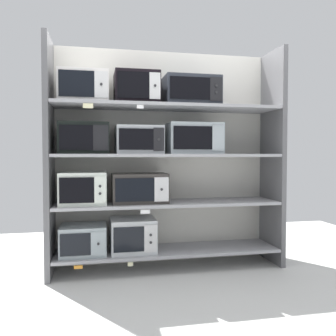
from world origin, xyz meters
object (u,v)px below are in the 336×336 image
at_px(microwave_1, 133,235).
at_px(microwave_8, 136,89).
at_px(microwave_0, 83,240).
at_px(microwave_6, 194,139).
at_px(microwave_7, 84,87).
at_px(microwave_9, 190,92).
at_px(microwave_4, 84,138).
at_px(microwave_3, 139,188).
at_px(microwave_5, 139,140).
at_px(microwave_2, 83,188).

distance_m(microwave_1, microwave_8, 1.44).
distance_m(microwave_0, microwave_6, 1.48).
bearing_deg(microwave_1, microwave_8, -0.44).
relative_size(microwave_7, microwave_9, 0.84).
distance_m(microwave_1, microwave_7, 1.51).
xyz_separation_m(microwave_4, microwave_9, (1.05, 0.00, 0.48)).
distance_m(microwave_3, microwave_4, 0.72).
distance_m(microwave_4, microwave_8, 0.70).
bearing_deg(microwave_6, microwave_1, -180.00).
bearing_deg(microwave_7, microwave_5, 0.03).
height_order(microwave_2, microwave_8, microwave_8).
bearing_deg(microwave_1, microwave_6, 0.00).
height_order(microwave_7, microwave_8, microwave_8).
bearing_deg(microwave_3, microwave_9, 0.00).
distance_m(microwave_2, microwave_5, 0.71).
distance_m(microwave_6, microwave_8, 0.76).
distance_m(microwave_0, microwave_2, 0.50).
bearing_deg(microwave_6, microwave_9, -179.81).
height_order(microwave_7, microwave_9, microwave_7).
relative_size(microwave_6, microwave_8, 1.27).
distance_m(microwave_2, microwave_8, 1.10).
distance_m(microwave_6, microwave_9, 0.47).
height_order(microwave_3, microwave_5, microwave_5).
relative_size(microwave_3, microwave_4, 1.16).
distance_m(microwave_0, microwave_8, 1.56).
relative_size(microwave_1, microwave_6, 0.80).
bearing_deg(microwave_1, microwave_9, -0.01).
relative_size(microwave_7, microwave_8, 1.09).
relative_size(microwave_3, microwave_5, 1.20).
relative_size(microwave_5, microwave_8, 1.05).
xyz_separation_m(microwave_0, microwave_1, (0.48, 0.00, 0.02)).
height_order(microwave_0, microwave_2, microwave_2).
distance_m(microwave_3, microwave_9, 1.10).
bearing_deg(microwave_4, microwave_0, 179.57).
bearing_deg(microwave_7, microwave_2, 179.53).
distance_m(microwave_0, microwave_9, 1.81).
bearing_deg(microwave_9, microwave_0, 179.99).
height_order(microwave_4, microwave_9, microwave_9).
bearing_deg(microwave_3, microwave_2, -180.00).
height_order(microwave_5, microwave_7, microwave_7).
xyz_separation_m(microwave_1, microwave_9, (0.59, -0.00, 1.43)).
bearing_deg(microwave_4, microwave_5, 0.01).
bearing_deg(microwave_7, microwave_9, 0.01).
relative_size(microwave_3, microwave_9, 0.98).
xyz_separation_m(microwave_4, microwave_6, (1.09, 0.00, 0.01)).
xyz_separation_m(microwave_2, microwave_4, (0.01, 0.00, 0.48)).
bearing_deg(microwave_8, microwave_4, 179.98).
xyz_separation_m(microwave_1, microwave_2, (-0.48, -0.00, 0.47)).
relative_size(microwave_2, microwave_4, 0.94).
distance_m(microwave_3, microwave_8, 0.98).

